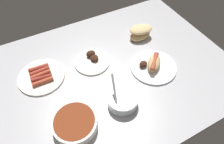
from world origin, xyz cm
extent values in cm
cube|color=#B2B2B7|center=(0.00, 0.00, -1.50)|extent=(120.00, 90.00, 3.00)
ellipsoid|color=#DBB77A|center=(-24.99, -14.50, 1.80)|extent=(14.68, 10.89, 3.60)
ellipsoid|color=#E5C689|center=(-25.37, -14.87, 5.40)|extent=(14.38, 10.33, 3.60)
cylinder|color=white|center=(33.71, -12.02, 0.50)|extent=(22.62, 22.62, 1.00)
cylinder|color=#9E3828|center=(33.53, -16.68, 2.06)|extent=(9.87, 2.72, 2.12)
cylinder|color=#9E3828|center=(33.62, -14.35, 2.06)|extent=(9.83, 2.48, 2.12)
cylinder|color=#AD472D|center=(33.71, -12.02, 2.06)|extent=(9.81, 2.40, 2.12)
cylinder|color=maroon|center=(33.80, -9.69, 2.06)|extent=(9.94, 3.26, 2.12)
cylinder|color=#AD472D|center=(33.90, -7.37, 2.06)|extent=(9.81, 2.39, 2.12)
cylinder|color=white|center=(7.83, -9.44, 0.50)|extent=(18.25, 18.25, 1.00)
ellipsoid|color=#381E14|center=(6.16, -9.96, 2.14)|extent=(4.46, 5.40, 2.28)
ellipsoid|color=#381E14|center=(6.74, -13.15, 2.53)|extent=(5.03, 4.11, 3.05)
cylinder|color=white|center=(27.87, 19.37, 2.40)|extent=(18.25, 18.25, 4.79)
cylinder|color=maroon|center=(27.87, 19.37, 4.39)|extent=(16.42, 16.42, 1.00)
cylinder|color=white|center=(-18.57, 8.10, 0.50)|extent=(23.46, 23.46, 1.00)
ellipsoid|color=tan|center=(-18.57, 8.10, 3.20)|extent=(12.70, 12.61, 4.40)
cylinder|color=#AD472D|center=(-18.57, 8.10, 4.41)|extent=(9.76, 9.62, 2.40)
ellipsoid|color=#381E14|center=(-13.85, 5.72, 2.40)|extent=(5.42, 4.97, 2.80)
cylinder|color=silver|center=(5.70, 19.04, 2.59)|extent=(13.46, 13.46, 5.18)
cylinder|color=beige|center=(5.70, 19.04, 3.63)|extent=(11.84, 11.84, 2.33)
cube|color=#B7B7BC|center=(8.73, 17.35, 8.43)|extent=(3.76, 11.26, 12.29)
camera|label=1|loc=(29.81, 55.16, 76.00)|focal=31.10mm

